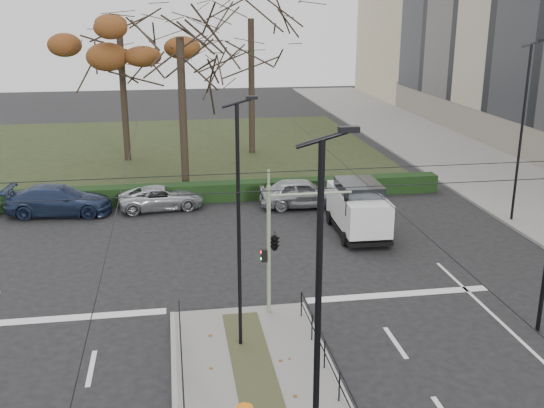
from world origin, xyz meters
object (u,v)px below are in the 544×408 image
(traffic_light, at_px, (277,240))
(bare_tree_near, at_px, (180,49))
(white_van, at_px, (358,207))
(streetlamp_sidewalk, at_px, (522,131))
(bare_tree_center, at_px, (251,29))
(parked_car_third, at_px, (59,200))
(parked_car_fourth, at_px, (161,198))
(rust_tree, at_px, (118,20))
(parked_car_fifth, at_px, (302,193))
(streetlamp_median_far, at_px, (239,225))
(streetlamp_median_near, at_px, (318,346))

(traffic_light, height_order, bare_tree_near, bare_tree_near)
(white_van, relative_size, bare_tree_near, 0.42)
(streetlamp_sidewalk, relative_size, bare_tree_center, 0.69)
(white_van, bearing_deg, streetlamp_sidewalk, 2.87)
(parked_car_third, bearing_deg, bare_tree_near, -54.74)
(parked_car_fourth, height_order, rust_tree, rust_tree)
(parked_car_fourth, height_order, parked_car_fifth, parked_car_fifth)
(parked_car_fourth, height_order, bare_tree_near, bare_tree_near)
(streetlamp_sidewalk, bearing_deg, parked_car_fourth, 163.86)
(streetlamp_sidewalk, bearing_deg, white_van, -177.13)
(bare_tree_center, height_order, bare_tree_near, bare_tree_center)
(parked_car_third, bearing_deg, parked_car_fifth, -87.55)
(traffic_light, height_order, streetlamp_median_far, streetlamp_median_far)
(streetlamp_median_near, height_order, white_van, streetlamp_median_near)
(streetlamp_median_far, bearing_deg, rust_tree, 100.36)
(streetlamp_sidewalk, relative_size, bare_tree_near, 0.76)
(parked_car_third, bearing_deg, streetlamp_median_far, -147.03)
(parked_car_third, bearing_deg, rust_tree, -7.80)
(streetlamp_median_far, bearing_deg, parked_car_fourth, 99.44)
(streetlamp_median_far, bearing_deg, parked_car_third, 117.22)
(traffic_light, height_order, white_van, traffic_light)
(bare_tree_center, bearing_deg, parked_car_third, -132.76)
(bare_tree_center, bearing_deg, parked_car_fifth, -85.98)
(white_van, xyz_separation_m, bare_tree_center, (-2.64, 17.85, 7.53))
(parked_car_third, distance_m, bare_tree_near, 10.47)
(traffic_light, bearing_deg, streetlamp_sidewalk, 31.21)
(streetlamp_median_near, bearing_deg, bare_tree_center, 84.49)
(streetlamp_sidewalk, distance_m, parked_car_fifth, 11.28)
(bare_tree_near, height_order, parked_car_fifth, bare_tree_near)
(streetlamp_sidewalk, height_order, parked_car_fifth, streetlamp_sidewalk)
(parked_car_fifth, bearing_deg, parked_car_third, 88.74)
(rust_tree, relative_size, bare_tree_center, 0.98)
(parked_car_fourth, relative_size, bare_tree_near, 0.39)
(traffic_light, distance_m, streetlamp_median_far, 2.81)
(streetlamp_median_far, xyz_separation_m, streetlamp_sidewalk, (14.70, 10.06, 0.50))
(traffic_light, xyz_separation_m, streetlamp_sidewalk, (13.24, 8.02, 1.78))
(traffic_light, xyz_separation_m, parked_car_fourth, (-3.96, 13.00, -2.16))
(streetlamp_median_near, relative_size, rust_tree, 0.66)
(parked_car_fourth, xyz_separation_m, rust_tree, (-2.36, 11.54, 8.84))
(streetlamp_median_near, relative_size, streetlamp_sidewalk, 0.94)
(streetlamp_median_near, xyz_separation_m, parked_car_fourth, (-3.10, 22.64, -3.68))
(parked_car_fifth, bearing_deg, white_van, -157.29)
(streetlamp_sidewalk, bearing_deg, parked_car_third, 167.76)
(traffic_light, height_order, streetlamp_sidewalk, streetlamp_sidewalk)
(parked_car_fourth, bearing_deg, parked_car_third, 85.10)
(parked_car_third, height_order, bare_tree_near, bare_tree_near)
(traffic_light, bearing_deg, parked_car_fourth, 106.95)
(parked_car_fourth, distance_m, white_van, 10.62)
(streetlamp_median_far, relative_size, white_van, 1.60)
(streetlamp_median_far, height_order, streetlamp_sidewalk, streetlamp_sidewalk)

